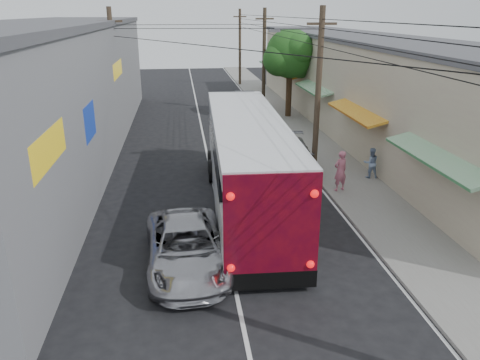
# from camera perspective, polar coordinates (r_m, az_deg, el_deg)

# --- Properties ---
(ground) EXTENTS (120.00, 120.00, 0.00)m
(ground) POSITION_cam_1_polar(r_m,az_deg,el_deg) (11.87, 1.18, -20.81)
(ground) COLOR black
(ground) RESTS_ON ground
(sidewalk) EXTENTS (3.00, 80.00, 0.12)m
(sidewalk) POSITION_cam_1_polar(r_m,az_deg,el_deg) (30.92, 7.78, 5.32)
(sidewalk) COLOR slate
(sidewalk) RESTS_ON ground
(building_right) EXTENTS (7.09, 40.00, 6.25)m
(building_right) POSITION_cam_1_polar(r_m,az_deg,el_deg) (33.59, 14.72, 11.40)
(building_right) COLOR #B7AF92
(building_right) RESTS_ON ground
(building_left) EXTENTS (7.20, 36.00, 7.25)m
(building_left) POSITION_cam_1_polar(r_m,az_deg,el_deg) (28.12, -22.20, 10.09)
(building_left) COLOR slate
(building_left) RESTS_ON ground
(utility_poles) EXTENTS (11.80, 45.28, 8.00)m
(utility_poles) POSITION_cam_1_polar(r_m,az_deg,el_deg) (29.78, 1.53, 12.92)
(utility_poles) COLOR #473828
(utility_poles) RESTS_ON ground
(street_tree) EXTENTS (4.40, 4.00, 6.60)m
(street_tree) POSITION_cam_1_polar(r_m,az_deg,el_deg) (36.00, 6.23, 14.89)
(street_tree) COLOR #3F2B19
(street_tree) RESTS_ON ground
(coach_bus) EXTENTS (3.40, 13.20, 3.78)m
(coach_bus) POSITION_cam_1_polar(r_m,az_deg,el_deg) (19.09, 0.84, 2.24)
(coach_bus) COLOR white
(coach_bus) RESTS_ON ground
(jeepney) EXTENTS (2.75, 5.41, 1.47)m
(jeepney) POSITION_cam_1_polar(r_m,az_deg,el_deg) (15.00, -6.61, -8.11)
(jeepney) COLOR #A9A8AF
(jeepney) RESTS_ON ground
(parked_suv) EXTENTS (2.69, 5.43, 1.52)m
(parked_suv) POSITION_cam_1_polar(r_m,az_deg,el_deg) (24.03, 6.33, 2.87)
(parked_suv) COLOR #93939A
(parked_suv) RESTS_ON ground
(parked_car_mid) EXTENTS (1.93, 4.56, 1.54)m
(parked_car_mid) POSITION_cam_1_polar(r_m,az_deg,el_deg) (36.06, 2.20, 8.73)
(parked_car_mid) COLOR #2A2A2F
(parked_car_mid) RESTS_ON ground
(parked_car_far) EXTENTS (1.65, 4.67, 1.53)m
(parked_car_far) POSITION_cam_1_polar(r_m,az_deg,el_deg) (38.89, 0.66, 9.56)
(parked_car_far) COLOR black
(parked_car_far) RESTS_ON ground
(pedestrian_near) EXTENTS (0.78, 0.64, 1.85)m
(pedestrian_near) POSITION_cam_1_polar(r_m,az_deg,el_deg) (21.30, 12.14, 1.10)
(pedestrian_near) COLOR #C2667F
(pedestrian_near) RESTS_ON sidewalk
(pedestrian_far) EXTENTS (0.75, 0.60, 1.49)m
(pedestrian_far) POSITION_cam_1_polar(r_m,az_deg,el_deg) (23.39, 15.67, 2.03)
(pedestrian_far) COLOR #849CC1
(pedestrian_far) RESTS_ON sidewalk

